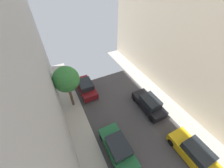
# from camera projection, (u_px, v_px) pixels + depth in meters

# --- Properties ---
(parked_car_left_3) EXTENTS (1.78, 4.20, 1.57)m
(parked_car_left_3) POSITION_uv_depth(u_px,v_px,m) (118.00, 148.00, 11.24)
(parked_car_left_3) COLOR #1E6638
(parked_car_left_3) RESTS_ON ground
(parked_car_left_4) EXTENTS (1.78, 4.20, 1.57)m
(parked_car_left_4) POSITION_uv_depth(u_px,v_px,m) (86.00, 87.00, 16.87)
(parked_car_left_4) COLOR maroon
(parked_car_left_4) RESTS_ON ground
(parked_car_right_1) EXTENTS (1.78, 4.20, 1.57)m
(parked_car_right_1) POSITION_uv_depth(u_px,v_px,m) (194.00, 153.00, 10.91)
(parked_car_right_1) COLOR gold
(parked_car_right_1) RESTS_ON ground
(parked_car_right_2) EXTENTS (1.78, 4.20, 1.57)m
(parked_car_right_2) POSITION_uv_depth(u_px,v_px,m) (149.00, 104.00, 14.84)
(parked_car_right_2) COLOR black
(parked_car_right_2) RESTS_ON ground
(street_tree_0) EXTENTS (2.59, 2.59, 5.06)m
(street_tree_0) POSITION_uv_depth(u_px,v_px,m) (66.00, 79.00, 13.03)
(street_tree_0) COLOR brown
(street_tree_0) RESTS_ON sidewalk_left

